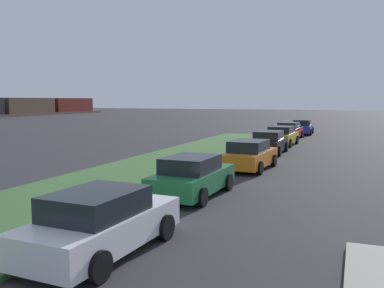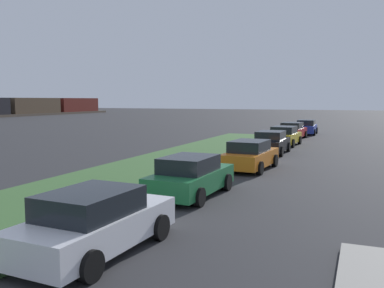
# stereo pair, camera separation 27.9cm
# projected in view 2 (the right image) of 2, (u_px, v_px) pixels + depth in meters

# --- Properties ---
(grass_median) EXTENTS (60.00, 6.00, 0.12)m
(grass_median) POSITION_uv_depth(u_px,v_px,m) (38.00, 208.00, 13.21)
(grass_median) COLOR #3D6633
(grass_median) RESTS_ON ground
(parked_car_white) EXTENTS (4.38, 2.18, 1.47)m
(parked_car_white) POSITION_uv_depth(u_px,v_px,m) (95.00, 222.00, 9.46)
(parked_car_white) COLOR silver
(parked_car_white) RESTS_ON ground
(parked_car_green) EXTENTS (4.36, 2.13, 1.47)m
(parked_car_green) POSITION_uv_depth(u_px,v_px,m) (191.00, 176.00, 15.09)
(parked_car_green) COLOR #1E6B38
(parked_car_green) RESTS_ON ground
(parked_car_orange) EXTENTS (4.40, 2.21, 1.47)m
(parked_car_orange) POSITION_uv_depth(u_px,v_px,m) (250.00, 155.00, 20.86)
(parked_car_orange) COLOR orange
(parked_car_orange) RESTS_ON ground
(parked_car_black) EXTENTS (4.30, 2.02, 1.47)m
(parked_car_black) POSITION_uv_depth(u_px,v_px,m) (271.00, 143.00, 27.06)
(parked_car_black) COLOR black
(parked_car_black) RESTS_ON ground
(parked_car_yellow) EXTENTS (4.38, 2.17, 1.47)m
(parked_car_yellow) POSITION_uv_depth(u_px,v_px,m) (284.00, 136.00, 31.89)
(parked_car_yellow) COLOR gold
(parked_car_yellow) RESTS_ON ground
(parked_car_red) EXTENTS (4.39, 2.20, 1.47)m
(parked_car_red) POSITION_uv_depth(u_px,v_px,m) (292.00, 131.00, 37.33)
(parked_car_red) COLOR red
(parked_car_red) RESTS_ON ground
(parked_car_blue) EXTENTS (4.34, 2.10, 1.47)m
(parked_car_blue) POSITION_uv_depth(u_px,v_px,m) (306.00, 127.00, 42.08)
(parked_car_blue) COLOR #23389E
(parked_car_blue) RESTS_ON ground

